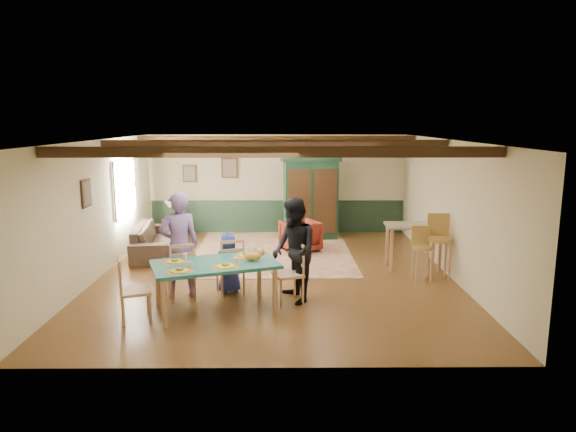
{
  "coord_description": "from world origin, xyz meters",
  "views": [
    {
      "loc": [
        0.19,
        -10.01,
        3.08
      ],
      "look_at": [
        0.27,
        0.3,
        1.15
      ],
      "focal_mm": 32.0,
      "sensor_mm": 36.0,
      "label": 1
    }
  ],
  "objects_px": {
    "dining_chair_end_left": "(135,290)",
    "dining_chair_end_right": "(288,273)",
    "armoire": "(311,198)",
    "bar_stool_left": "(422,254)",
    "bar_stool_right": "(439,247)",
    "sofa": "(156,239)",
    "person_man": "(179,246)",
    "person_woman": "(294,251)",
    "dining_chair_far_right": "(230,266)",
    "armchair": "(300,236)",
    "table_lamp": "(170,210)",
    "counter_table": "(413,247)",
    "person_child": "(229,263)",
    "cat": "(253,255)",
    "dining_chair_far_left": "(181,270)",
    "dining_table": "(216,287)",
    "end_table": "(171,229)"
  },
  "relations": [
    {
      "from": "dining_chair_end_left",
      "to": "dining_chair_end_right",
      "type": "xyz_separation_m",
      "value": [
        2.36,
        0.85,
        0.0
      ]
    },
    {
      "from": "armoire",
      "to": "bar_stool_left",
      "type": "distance_m",
      "value": 4.19
    },
    {
      "from": "dining_chair_end_left",
      "to": "bar_stool_right",
      "type": "xyz_separation_m",
      "value": [
        5.33,
        2.15,
        0.12
      ]
    },
    {
      "from": "dining_chair_end_left",
      "to": "sofa",
      "type": "xyz_separation_m",
      "value": [
        -0.69,
        4.13,
        -0.17
      ]
    },
    {
      "from": "armoire",
      "to": "bar_stool_left",
      "type": "xyz_separation_m",
      "value": [
        1.98,
        -3.65,
        -0.54
      ]
    },
    {
      "from": "person_man",
      "to": "person_woman",
      "type": "distance_m",
      "value": 2.0
    },
    {
      "from": "dining_chair_far_right",
      "to": "armoire",
      "type": "relative_size",
      "value": 0.48
    },
    {
      "from": "dining_chair_far_right",
      "to": "dining_chair_end_right",
      "type": "bearing_deg",
      "value": 136.17
    },
    {
      "from": "armoire",
      "to": "person_man",
      "type": "bearing_deg",
      "value": -125.68
    },
    {
      "from": "armchair",
      "to": "table_lamp",
      "type": "bearing_deg",
      "value": -48.31
    },
    {
      "from": "dining_chair_end_right",
      "to": "counter_table",
      "type": "height_order",
      "value": "dining_chair_end_right"
    },
    {
      "from": "person_child",
      "to": "armchair",
      "type": "height_order",
      "value": "person_child"
    },
    {
      "from": "person_child",
      "to": "cat",
      "type": "height_order",
      "value": "person_child"
    },
    {
      "from": "dining_chair_far_left",
      "to": "bar_stool_right",
      "type": "distance_m",
      "value": 4.96
    },
    {
      "from": "dining_chair_far_left",
      "to": "cat",
      "type": "xyz_separation_m",
      "value": [
        1.28,
        -0.49,
        0.4
      ]
    },
    {
      "from": "dining_table",
      "to": "cat",
      "type": "relative_size",
      "value": 5.0
    },
    {
      "from": "dining_chair_far_right",
      "to": "end_table",
      "type": "bearing_deg",
      "value": -84.9
    },
    {
      "from": "bar_stool_left",
      "to": "person_child",
      "type": "bearing_deg",
      "value": -172.7
    },
    {
      "from": "person_child",
      "to": "armoire",
      "type": "bearing_deg",
      "value": -131.3
    },
    {
      "from": "dining_chair_far_left",
      "to": "person_woman",
      "type": "relative_size",
      "value": 0.58
    },
    {
      "from": "person_woman",
      "to": "armchair",
      "type": "xyz_separation_m",
      "value": [
        0.22,
        3.47,
        -0.53
      ]
    },
    {
      "from": "dining_chair_end_left",
      "to": "armchair",
      "type": "distance_m",
      "value": 5.12
    },
    {
      "from": "dining_chair_end_right",
      "to": "dining_chair_far_right",
      "type": "bearing_deg",
      "value": -133.83
    },
    {
      "from": "dining_chair_end_right",
      "to": "armoire",
      "type": "xyz_separation_m",
      "value": [
        0.62,
        4.83,
        0.55
      ]
    },
    {
      "from": "person_child",
      "to": "armchair",
      "type": "bearing_deg",
      "value": -134.78
    },
    {
      "from": "end_table",
      "to": "bar_stool_right",
      "type": "relative_size",
      "value": 0.41
    },
    {
      "from": "person_man",
      "to": "counter_table",
      "type": "height_order",
      "value": "person_man"
    },
    {
      "from": "bar_stool_left",
      "to": "person_man",
      "type": "bearing_deg",
      "value": -170.81
    },
    {
      "from": "dining_chair_far_left",
      "to": "counter_table",
      "type": "height_order",
      "value": "dining_chair_far_left"
    },
    {
      "from": "sofa",
      "to": "table_lamp",
      "type": "relative_size",
      "value": 4.85
    },
    {
      "from": "table_lamp",
      "to": "counter_table",
      "type": "height_order",
      "value": "table_lamp"
    },
    {
      "from": "dining_chair_end_left",
      "to": "person_woman",
      "type": "distance_m",
      "value": 2.64
    },
    {
      "from": "table_lamp",
      "to": "dining_chair_far_right",
      "type": "bearing_deg",
      "value": -65.11
    },
    {
      "from": "person_child",
      "to": "cat",
      "type": "xyz_separation_m",
      "value": [
        0.49,
        -0.87,
        0.37
      ]
    },
    {
      "from": "armoire",
      "to": "bar_stool_right",
      "type": "distance_m",
      "value": 4.26
    },
    {
      "from": "dining_chair_end_left",
      "to": "cat",
      "type": "xyz_separation_m",
      "value": [
        1.78,
        0.53,
        0.4
      ]
    },
    {
      "from": "dining_chair_end_left",
      "to": "cat",
      "type": "height_order",
      "value": "dining_chair_end_left"
    },
    {
      "from": "dining_chair_far_left",
      "to": "table_lamp",
      "type": "xyz_separation_m",
      "value": [
        -1.19,
        4.63,
        0.25
      ]
    },
    {
      "from": "dining_chair_end_right",
      "to": "bar_stool_left",
      "type": "relative_size",
      "value": 0.97
    },
    {
      "from": "armchair",
      "to": "table_lamp",
      "type": "xyz_separation_m",
      "value": [
        -3.36,
        1.29,
        0.4
      ]
    },
    {
      "from": "cat",
      "to": "armchair",
      "type": "height_order",
      "value": "cat"
    },
    {
      "from": "dining_table",
      "to": "person_man",
      "type": "distance_m",
      "value": 1.11
    },
    {
      "from": "person_man",
      "to": "bar_stool_left",
      "type": "xyz_separation_m",
      "value": [
        4.49,
        0.93,
        -0.41
      ]
    },
    {
      "from": "dining_chair_far_left",
      "to": "table_lamp",
      "type": "height_order",
      "value": "dining_chair_far_left"
    },
    {
      "from": "person_man",
      "to": "person_child",
      "type": "distance_m",
      "value": 0.96
    },
    {
      "from": "end_table",
      "to": "dining_chair_end_left",
      "type": "bearing_deg",
      "value": -83.07
    },
    {
      "from": "dining_chair_end_left",
      "to": "bar_stool_left",
      "type": "distance_m",
      "value": 5.36
    },
    {
      "from": "dining_table",
      "to": "bar_stool_left",
      "type": "bearing_deg",
      "value": 22.97
    },
    {
      "from": "armchair",
      "to": "bar_stool_left",
      "type": "relative_size",
      "value": 0.76
    },
    {
      "from": "armchair",
      "to": "sofa",
      "type": "distance_m",
      "value": 3.38
    }
  ]
}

